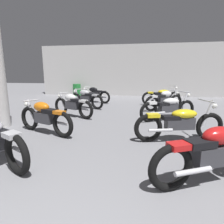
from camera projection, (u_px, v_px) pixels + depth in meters
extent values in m
cube|color=#BCBAB7|center=(132.00, 71.00, 13.23)|extent=(13.44, 0.24, 3.60)
torus|color=black|center=(17.00, 154.00, 2.89)|extent=(0.65, 0.41, 0.67)
cube|color=black|center=(0.00, 133.00, 3.15)|extent=(0.47, 0.40, 0.10)
cube|color=#B7B7BC|center=(12.00, 135.00, 2.89)|extent=(0.34, 0.31, 0.08)
cylinder|color=silver|center=(17.00, 149.00, 3.14)|extent=(0.52, 0.32, 0.07)
torus|color=black|center=(30.00, 118.00, 5.25)|extent=(0.66, 0.35, 0.67)
torus|color=black|center=(63.00, 125.00, 4.59)|extent=(0.66, 0.35, 0.67)
cylinder|color=silver|center=(31.00, 110.00, 5.15)|extent=(0.25, 0.16, 0.56)
cube|color=#38383D|center=(45.00, 118.00, 4.90)|extent=(0.62, 0.44, 0.28)
ellipsoid|color=orange|center=(41.00, 107.00, 4.89)|extent=(0.59, 0.45, 0.26)
cube|color=black|center=(50.00, 111.00, 4.75)|extent=(0.46, 0.37, 0.10)
cube|color=orange|center=(59.00, 112.00, 4.58)|extent=(0.33, 0.29, 0.08)
cylinder|color=silver|center=(31.00, 100.00, 5.07)|extent=(0.21, 0.46, 0.04)
sphere|color=white|center=(27.00, 104.00, 5.20)|extent=(0.14, 0.14, 0.14)
cylinder|color=silver|center=(60.00, 123.00, 4.83)|extent=(0.54, 0.27, 0.07)
torus|color=black|center=(61.00, 106.00, 7.23)|extent=(0.65, 0.39, 0.67)
torus|color=black|center=(86.00, 110.00, 6.50)|extent=(0.65, 0.39, 0.67)
cylinder|color=silver|center=(62.00, 100.00, 7.13)|extent=(0.25, 0.17, 0.56)
cube|color=#38383D|center=(73.00, 105.00, 6.84)|extent=(0.62, 0.46, 0.28)
ellipsoid|color=white|center=(70.00, 97.00, 6.84)|extent=(0.59, 0.48, 0.26)
cube|color=black|center=(77.00, 100.00, 6.68)|extent=(0.46, 0.39, 0.10)
cube|color=white|center=(83.00, 101.00, 6.49)|extent=(0.34, 0.30, 0.08)
cylinder|color=silver|center=(63.00, 93.00, 7.05)|extent=(0.24, 0.45, 0.04)
sphere|color=white|center=(59.00, 96.00, 7.18)|extent=(0.14, 0.14, 0.14)
cylinder|color=silver|center=(83.00, 109.00, 6.75)|extent=(0.53, 0.30, 0.07)
torus|color=black|center=(76.00, 100.00, 9.01)|extent=(0.66, 0.38, 0.67)
torus|color=black|center=(97.00, 102.00, 8.30)|extent=(0.66, 0.38, 0.67)
cylinder|color=silver|center=(77.00, 95.00, 8.91)|extent=(0.25, 0.16, 0.56)
cube|color=#38383D|center=(86.00, 99.00, 8.63)|extent=(0.62, 0.46, 0.28)
ellipsoid|color=#B7B7BC|center=(84.00, 93.00, 8.63)|extent=(0.59, 0.47, 0.26)
cube|color=black|center=(90.00, 95.00, 8.47)|extent=(0.46, 0.38, 0.10)
cube|color=#B7B7BC|center=(95.00, 95.00, 8.29)|extent=(0.34, 0.30, 0.08)
cylinder|color=silver|center=(78.00, 89.00, 8.82)|extent=(0.23, 0.45, 0.04)
sphere|color=white|center=(75.00, 91.00, 8.96)|extent=(0.14, 0.14, 0.14)
cylinder|color=silver|center=(95.00, 102.00, 8.54)|extent=(0.53, 0.29, 0.07)
torus|color=black|center=(86.00, 96.00, 10.61)|extent=(0.66, 0.34, 0.67)
torus|color=black|center=(105.00, 97.00, 9.96)|extent=(0.66, 0.34, 0.67)
cylinder|color=silver|center=(86.00, 91.00, 10.52)|extent=(0.25, 0.15, 0.56)
cube|color=#38383D|center=(95.00, 95.00, 10.27)|extent=(0.62, 0.43, 0.28)
ellipsoid|color=black|center=(93.00, 90.00, 10.26)|extent=(0.59, 0.45, 0.26)
cube|color=black|center=(98.00, 91.00, 10.12)|extent=(0.46, 0.37, 0.10)
cube|color=black|center=(103.00, 92.00, 9.95)|extent=(0.33, 0.29, 0.08)
cylinder|color=silver|center=(87.00, 87.00, 10.43)|extent=(0.21, 0.46, 0.04)
sphere|color=white|center=(84.00, 89.00, 10.56)|extent=(0.14, 0.14, 0.14)
cylinder|color=silver|center=(102.00, 97.00, 10.20)|extent=(0.54, 0.26, 0.07)
torus|color=black|center=(171.00, 168.00, 2.48)|extent=(0.65, 0.39, 0.67)
cube|color=#38383D|center=(211.00, 155.00, 2.64)|extent=(0.62, 0.46, 0.28)
ellipsoid|color=red|center=(219.00, 136.00, 2.61)|extent=(0.59, 0.48, 0.26)
cube|color=black|center=(200.00, 143.00, 2.54)|extent=(0.46, 0.39, 0.10)
cube|color=red|center=(179.00, 146.00, 2.44)|extent=(0.34, 0.30, 0.08)
cylinder|color=silver|center=(193.00, 171.00, 2.43)|extent=(0.53, 0.30, 0.07)
torus|color=black|center=(209.00, 126.00, 4.44)|extent=(0.68, 0.28, 0.67)
torus|color=black|center=(148.00, 128.00, 4.30)|extent=(0.68, 0.28, 0.67)
cylinder|color=silver|center=(208.00, 114.00, 4.37)|extent=(0.28, 0.14, 0.66)
cube|color=#38383D|center=(180.00, 123.00, 4.35)|extent=(0.70, 0.40, 0.28)
ellipsoid|color=yellow|center=(184.00, 114.00, 4.31)|extent=(0.66, 0.46, 0.22)
cube|color=black|center=(171.00, 117.00, 4.30)|extent=(0.45, 0.33, 0.10)
cube|color=yellow|center=(153.00, 115.00, 4.25)|extent=(0.32, 0.26, 0.08)
cylinder|color=silver|center=(207.00, 101.00, 4.30)|extent=(0.21, 0.67, 0.04)
sphere|color=white|center=(214.00, 106.00, 4.34)|extent=(0.14, 0.14, 0.14)
cylinder|color=silver|center=(161.00, 130.00, 4.20)|extent=(0.55, 0.21, 0.07)
torus|color=black|center=(186.00, 109.00, 6.59)|extent=(0.64, 0.42, 0.67)
torus|color=black|center=(149.00, 112.00, 6.10)|extent=(0.64, 0.42, 0.67)
cylinder|color=silver|center=(185.00, 101.00, 6.50)|extent=(0.27, 0.19, 0.66)
cube|color=#38383D|center=(168.00, 108.00, 6.32)|extent=(0.69, 0.53, 0.28)
ellipsoid|color=white|center=(171.00, 101.00, 6.31)|extent=(0.68, 0.57, 0.22)
cube|color=black|center=(163.00, 104.00, 6.22)|extent=(0.47, 0.40, 0.10)
cube|color=white|center=(152.00, 103.00, 6.07)|extent=(0.34, 0.31, 0.08)
cylinder|color=silver|center=(184.00, 92.00, 6.42)|extent=(0.36, 0.61, 0.04)
sphere|color=white|center=(188.00, 95.00, 6.51)|extent=(0.14, 0.14, 0.14)
cylinder|color=silver|center=(158.00, 113.00, 6.06)|extent=(0.52, 0.33, 0.07)
torus|color=black|center=(176.00, 102.00, 8.35)|extent=(0.62, 0.46, 0.67)
torus|color=black|center=(152.00, 104.00, 7.84)|extent=(0.62, 0.46, 0.67)
cylinder|color=silver|center=(175.00, 96.00, 8.26)|extent=(0.24, 0.19, 0.56)
cube|color=#38383D|center=(164.00, 100.00, 8.07)|extent=(0.61, 0.51, 0.28)
ellipsoid|color=white|center=(166.00, 94.00, 8.06)|extent=(0.59, 0.52, 0.26)
cube|color=black|center=(160.00, 96.00, 7.94)|extent=(0.47, 0.42, 0.10)
cube|color=white|center=(154.00, 96.00, 7.81)|extent=(0.34, 0.32, 0.08)
cylinder|color=silver|center=(174.00, 90.00, 8.19)|extent=(0.29, 0.42, 0.04)
sphere|color=white|center=(177.00, 93.00, 8.29)|extent=(0.14, 0.14, 0.14)
cylinder|color=silver|center=(158.00, 104.00, 7.82)|extent=(0.50, 0.36, 0.07)
torus|color=black|center=(175.00, 98.00, 9.85)|extent=(0.66, 0.34, 0.67)
torus|color=black|center=(148.00, 98.00, 9.55)|extent=(0.66, 0.34, 0.67)
cylinder|color=silver|center=(174.00, 92.00, 9.77)|extent=(0.28, 0.16, 0.66)
cube|color=#38383D|center=(162.00, 96.00, 9.68)|extent=(0.70, 0.46, 0.28)
ellipsoid|color=yellow|center=(164.00, 92.00, 9.65)|extent=(0.68, 0.52, 0.22)
cube|color=black|center=(158.00, 93.00, 9.61)|extent=(0.46, 0.37, 0.10)
cube|color=yellow|center=(150.00, 92.00, 9.51)|extent=(0.33, 0.29, 0.08)
cylinder|color=silver|center=(173.00, 86.00, 9.70)|extent=(0.28, 0.65, 0.04)
sphere|color=white|center=(176.00, 88.00, 9.76)|extent=(0.14, 0.14, 0.14)
cylinder|color=silver|center=(154.00, 99.00, 9.48)|extent=(0.54, 0.26, 0.07)
cylinder|color=#1E722D|center=(77.00, 90.00, 13.55)|extent=(0.56, 0.56, 0.85)
torus|color=#1E722D|center=(77.00, 88.00, 13.51)|extent=(0.59, 0.59, 0.03)
torus|color=#1E722D|center=(77.00, 92.00, 13.58)|extent=(0.59, 0.59, 0.03)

